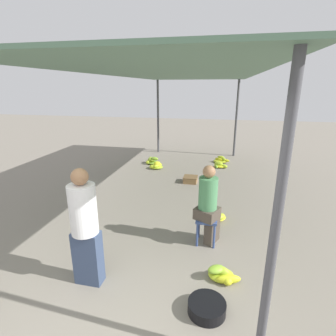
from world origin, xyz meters
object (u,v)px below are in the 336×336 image
(vendor_seated, at_px, (209,204))
(basin_black, at_px, (207,307))
(banana_pile_left_1, at_px, (152,161))
(vendor_foreground, at_px, (85,226))
(stool, at_px, (207,223))
(banana_pile_right_3, at_px, (213,215))
(banana_pile_right_2, at_px, (221,160))
(banana_pile_left_0, at_px, (157,166))
(crate_near, at_px, (190,179))
(banana_pile_right_0, at_px, (222,275))
(banana_pile_right_1, at_px, (220,165))

(vendor_seated, distance_m, basin_black, 1.59)
(banana_pile_left_1, bearing_deg, vendor_foreground, -83.38)
(vendor_foreground, relative_size, stool, 3.50)
(vendor_foreground, height_order, basin_black, vendor_foreground)
(banana_pile_right_3, bearing_deg, stool, -95.01)
(vendor_seated, height_order, banana_pile_right_2, vendor_seated)
(banana_pile_left_0, xyz_separation_m, crate_near, (1.23, -1.06, 0.00))
(basin_black, relative_size, banana_pile_left_0, 0.84)
(banana_pile_right_0, height_order, crate_near, banana_pile_right_0)
(banana_pile_left_0, relative_size, banana_pile_right_0, 1.10)
(stool, bearing_deg, banana_pile_right_3, 84.99)
(stool, height_order, crate_near, stool)
(banana_pile_right_0, distance_m, banana_pile_right_3, 1.74)
(basin_black, relative_size, banana_pile_right_1, 0.91)
(stool, height_order, basin_black, stool)
(banana_pile_left_0, distance_m, banana_pile_right_0, 5.22)
(vendor_seated, height_order, basin_black, vendor_seated)
(stool, height_order, banana_pile_left_1, stool)
(banana_pile_right_0, xyz_separation_m, banana_pile_right_2, (-0.11, 5.89, 0.00))
(stool, height_order, vendor_seated, vendor_seated)
(stool, xyz_separation_m, crate_near, (-0.62, 2.85, -0.28))
(banana_pile_right_2, relative_size, banana_pile_right_3, 1.11)
(basin_black, height_order, banana_pile_right_3, banana_pile_right_3)
(vendor_foreground, height_order, banana_pile_right_3, vendor_foreground)
(stool, distance_m, banana_pile_right_3, 0.92)
(basin_black, distance_m, banana_pile_left_0, 5.70)
(stool, height_order, banana_pile_right_1, stool)
(banana_pile_right_3, bearing_deg, banana_pile_right_2, 88.75)
(vendor_foreground, bearing_deg, banana_pile_left_0, 94.34)
(vendor_seated, distance_m, banana_pile_left_0, 4.37)
(banana_pile_left_0, height_order, banana_pile_right_0, banana_pile_left_0)
(banana_pile_right_1, bearing_deg, crate_near, -115.84)
(banana_pile_right_3, bearing_deg, banana_pile_right_1, 89.02)
(stool, relative_size, banana_pile_left_1, 0.86)
(vendor_foreground, xyz_separation_m, vendor_seated, (1.48, 1.26, -0.12))
(banana_pile_right_2, bearing_deg, banana_pile_right_3, -91.25)
(banana_pile_right_0, height_order, banana_pile_right_1, banana_pile_right_0)
(vendor_foreground, bearing_deg, crate_near, 78.43)
(vendor_foreground, relative_size, banana_pile_left_0, 3.01)
(basin_black, relative_size, banana_pile_right_2, 0.79)
(banana_pile_right_0, xyz_separation_m, crate_near, (-0.90, 3.71, 0.00))
(stool, distance_m, crate_near, 2.93)
(basin_black, bearing_deg, banana_pile_left_0, 110.18)
(stool, bearing_deg, banana_pile_right_0, -71.76)
(basin_black, distance_m, banana_pile_left_1, 6.20)
(basin_black, distance_m, crate_near, 4.35)
(banana_pile_right_0, relative_size, banana_pile_right_3, 0.96)
(banana_pile_right_1, relative_size, banana_pile_right_3, 0.96)
(vendor_seated, bearing_deg, banana_pile_right_1, 88.47)
(banana_pile_right_0, distance_m, banana_pile_right_1, 5.28)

